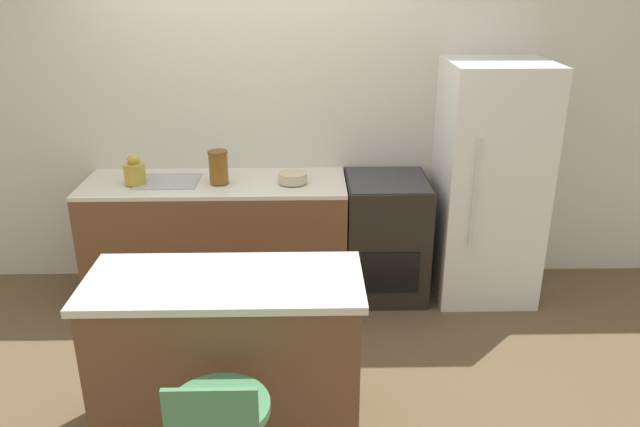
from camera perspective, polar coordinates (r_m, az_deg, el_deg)
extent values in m
plane|color=brown|center=(4.64, -5.97, -9.09)|extent=(14.00, 14.00, 0.00)
cube|color=beige|center=(4.81, -5.94, 8.79)|extent=(8.00, 0.06, 2.60)
cube|color=brown|center=(4.77, -9.29, -2.42)|extent=(1.91, 0.65, 0.87)
cube|color=beige|center=(4.61, -9.63, 2.72)|extent=(1.91, 0.65, 0.03)
cube|color=#9EA3A8|center=(4.66, -13.71, 2.87)|extent=(0.44, 0.36, 0.01)
cube|color=brown|center=(3.42, -8.36, -12.93)|extent=(1.35, 0.57, 0.86)
cube|color=beige|center=(3.19, -8.80, -6.22)|extent=(1.40, 0.61, 0.04)
cube|color=black|center=(4.76, 5.98, -2.14)|extent=(0.60, 0.65, 0.90)
cube|color=black|center=(4.52, 6.41, -5.40)|extent=(0.42, 0.01, 0.32)
cube|color=#333338|center=(4.59, 6.20, 3.08)|extent=(0.57, 0.62, 0.01)
cube|color=silver|center=(4.74, 15.16, 2.68)|extent=(0.72, 0.68, 1.76)
cube|color=silver|center=(4.35, 13.95, 1.73)|extent=(0.02, 0.02, 0.79)
cylinder|color=#478456|center=(2.86, -9.23, -17.11)|extent=(0.45, 0.45, 0.04)
cube|color=#478456|center=(2.63, -9.96, -17.46)|extent=(0.38, 0.02, 0.22)
cylinder|color=#B29333|center=(4.65, -16.58, 3.53)|extent=(0.15, 0.15, 0.15)
sphere|color=#B29333|center=(4.62, -16.71, 4.70)|extent=(0.08, 0.08, 0.08)
cylinder|color=#C1B28E|center=(4.50, -2.50, 3.32)|extent=(0.21, 0.21, 0.07)
cylinder|color=brown|center=(4.52, -9.26, 4.12)|extent=(0.14, 0.14, 0.22)
cylinder|color=brown|center=(4.48, -9.35, 5.55)|extent=(0.14, 0.14, 0.02)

